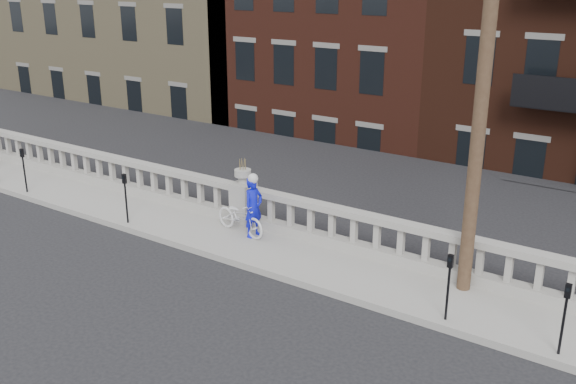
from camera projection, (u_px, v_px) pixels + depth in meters
name	position (u px, v px, depth m)	size (l,w,h in m)	color
ground	(133.00, 282.00, 14.17)	(120.00, 120.00, 0.00)	black
sidewalk	(221.00, 236.00, 16.48)	(32.00, 2.20, 0.15)	#9C9890
balustrade	(244.00, 205.00, 17.04)	(28.00, 0.34, 1.03)	#9C9890
planter_pedestal	(243.00, 198.00, 16.98)	(0.55, 0.55, 1.76)	#9C9890
lower_level	(498.00, 57.00, 30.95)	(80.00, 44.00, 20.80)	#605E59
utility_pole	(487.00, 43.00, 11.94)	(1.60, 0.28, 10.00)	#422D1E
parking_meter_b	(24.00, 165.00, 19.30)	(0.10, 0.09, 1.36)	black
parking_meter_c	(125.00, 193.00, 16.88)	(0.10, 0.09, 1.36)	black
parking_meter_d	(449.00, 280.00, 12.09)	(0.10, 0.09, 1.36)	black
parking_meter_e	(565.00, 311.00, 10.97)	(0.10, 0.09, 1.36)	black
bicycle	(240.00, 217.00, 16.32)	(0.59, 1.68, 0.88)	silver
cyclist	(253.00, 207.00, 16.04)	(0.56, 0.37, 1.55)	#0E13D3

